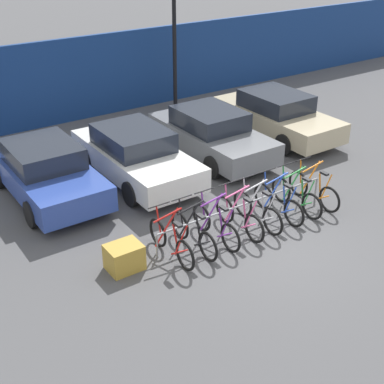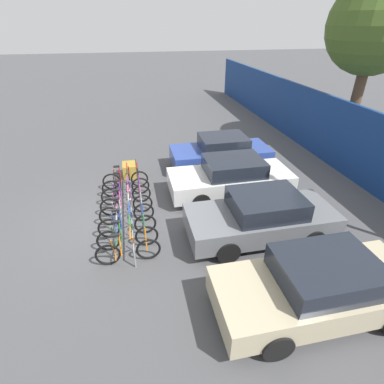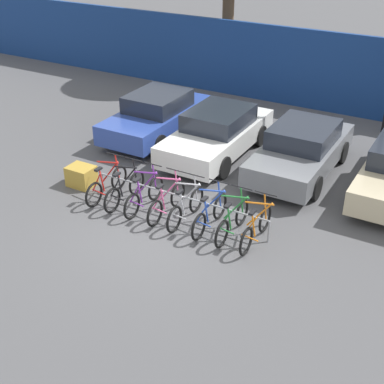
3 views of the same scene
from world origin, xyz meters
TOP-DOWN VIEW (x-y plane):
  - ground_plane at (0.00, 0.00)m, footprint 120.00×120.00m
  - hoarding_wall at (0.00, 9.50)m, footprint 36.00×0.16m
  - bike_rack at (0.04, 0.68)m, footprint 4.70×0.04m
  - bicycle_red at (-2.04, 0.53)m, footprint 0.68×1.71m
  - bicycle_black at (-1.47, 0.53)m, footprint 0.68×1.71m
  - bicycle_purple at (-0.89, 0.53)m, footprint 0.68×1.71m
  - bicycle_pink at (-0.23, 0.53)m, footprint 0.68×1.71m
  - bicycle_silver at (0.30, 0.53)m, footprint 0.68×1.71m
  - bicycle_blue at (0.95, 0.53)m, footprint 0.68×1.71m
  - bicycle_green at (1.53, 0.53)m, footprint 0.68×1.71m
  - bicycle_orange at (2.12, 0.53)m, footprint 0.68×1.71m
  - car_blue at (-3.14, 4.61)m, footprint 1.91×4.19m
  - car_white at (-0.79, 4.27)m, footprint 1.91×4.38m
  - car_grey at (1.79, 4.36)m, footprint 1.91×4.27m
  - car_beige at (4.49, 4.49)m, footprint 1.91×4.45m
  - lamp_post at (3.21, 8.50)m, footprint 0.24×0.44m
  - cargo_crate at (-3.04, 0.71)m, footprint 0.70×0.56m

SIDE VIEW (x-z plane):
  - ground_plane at x=0.00m, z-range 0.00..0.00m
  - cargo_crate at x=-3.04m, z-range 0.00..0.55m
  - bicycle_red at x=-2.04m, z-range -0.15..0.90m
  - bicycle_black at x=-1.47m, z-range -0.15..0.90m
  - bicycle_purple at x=-0.89m, z-range -0.15..0.90m
  - bicycle_pink at x=-0.23m, z-range -0.15..0.90m
  - bicycle_silver at x=0.30m, z-range -0.15..0.90m
  - bicycle_blue at x=0.95m, z-range -0.15..0.90m
  - bicycle_green at x=1.53m, z-range -0.15..0.90m
  - bicycle_orange at x=2.12m, z-range -0.15..0.90m
  - bike_rack at x=0.04m, z-range 0.21..0.78m
  - car_blue at x=-3.14m, z-range -0.01..1.39m
  - car_grey at x=1.79m, z-range -0.01..1.39m
  - car_white at x=-0.79m, z-range -0.01..1.39m
  - car_beige at x=4.49m, z-range -0.01..1.39m
  - hoarding_wall at x=0.00m, z-range 0.00..2.81m
  - lamp_post at x=3.21m, z-range 0.36..6.99m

